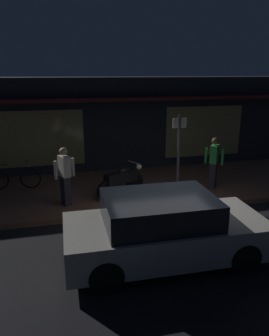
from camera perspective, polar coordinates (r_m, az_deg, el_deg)
The scene contains 9 objects.
ground_plane at distance 8.31m, azimuth 6.13°, elevation -10.76°, with size 60.00×60.00×0.00m, color black.
sidewalk_slab at distance 10.90m, azimuth 0.80°, elevation -3.43°, with size 18.00×4.00×0.15m, color brown.
storefront_building at distance 13.70m, azimuth -2.79°, elevation 8.13°, with size 18.00×3.30×3.60m.
motorcycle at distance 9.88m, azimuth -2.21°, elevation -2.07°, with size 1.57×0.93×0.97m.
bicycle_parked at distance 11.14m, azimuth -20.30°, elevation -1.71°, with size 1.66×0.42×0.91m.
person_photographer at distance 9.26m, azimuth -12.09°, elevation -1.25°, with size 0.59×0.44×1.67m.
person_bystander at distance 10.68m, azimuth 13.70°, elevation 1.02°, with size 0.53×0.45×1.67m.
sign_post at distance 10.21m, azimuth 7.73°, elevation 3.43°, with size 0.44×0.09×2.40m.
parked_car_near at distance 6.79m, azimuth 5.14°, elevation -10.59°, with size 4.14×1.85×1.42m.
Camera 1 is at (-2.60, -6.92, 3.79)m, focal length 34.82 mm.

